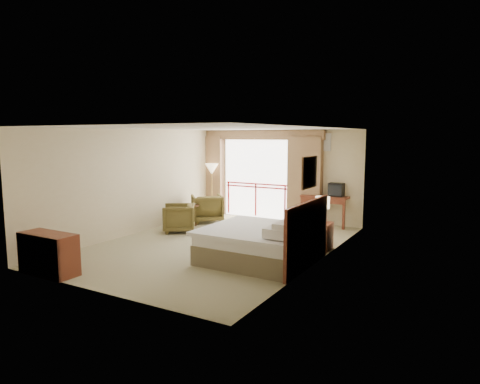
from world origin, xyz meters
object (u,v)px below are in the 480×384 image
Objects in this scene: nightstand at (321,236)px; floor_lamp at (212,171)px; desk at (326,202)px; bed at (262,243)px; table_lamp at (323,203)px; dresser at (48,254)px; armchair_far at (207,222)px; side_table at (190,211)px; tv at (336,190)px; armchair_near at (179,232)px; wastebasket at (289,224)px.

floor_lamp is (-4.41, 2.25, 1.12)m from nightstand.
nightstand is 0.46× the size of desk.
bed is 4.05m from desk.
bed is at bearing -86.77° from desk.
table_lamp reaches higher than dresser.
side_table is (-0.12, -0.70, 0.41)m from armchair_far.
tv reaches higher than table_lamp.
desk reaches higher than armchair_far.
side_table is 1.96m from floor_lamp.
floor_lamp is (-4.41, 2.20, 0.37)m from table_lamp.
nightstand is at bearing 46.41° from dresser.
table_lamp is 0.69× the size of armchair_near.
table_lamp is at bearing -46.79° from wastebasket.
tv is 0.46× the size of armchair_far.
wastebasket is 0.17× the size of floor_lamp.
table_lamp is 0.34× the size of floor_lamp.
armchair_far is 5.46m from dresser.
armchair_near is at bearing -135.25° from desk.
bed is at bearing -76.77° from wastebasket.
table_lamp is at bearing 46.75° from dresser.
side_table is (-0.21, 0.77, 0.41)m from armchair_near.
floor_lamp is at bearing 153.49° from table_lamp.
tv is 4.15m from side_table.
armchair_near is (-3.10, -2.77, -0.67)m from desk.
floor_lamp is at bearing 101.58° from side_table.
armchair_far is at bearing 80.69° from side_table.
nightstand is 2.17m from wastebasket.
desk is at bearing 163.01° from tv.
wastebasket is 0.25× the size of dresser.
desk is 4.57× the size of wastebasket.
side_table is at bearing -156.79° from tv.
dresser is (0.65, -6.39, -1.04)m from floor_lamp.
floor_lamp reaches higher than armchair_far.
nightstand reaches higher than armchair_far.
side_table reaches higher than armchair_far.
bed reaches higher than wastebasket.
tv is at bearing 28.26° from side_table.
nightstand is 4.18m from armchair_far.
desk is 4.21m from armchair_near.
tv is at bearing 157.33° from armchair_far.
side_table reaches higher than armchair_near.
armchair_near is 2.85m from floor_lamp.
side_table is 0.36× the size of floor_lamp.
table_lamp is 0.93× the size of side_table.
tv is 3.98m from floor_lamp.
bed is 5.23× the size of tv.
tv is (0.30, -0.06, 0.37)m from desk.
dresser is at bearing -110.99° from desk.
table_lamp is at bearing -70.46° from desk.
floor_lamp reaches higher than table_lamp.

